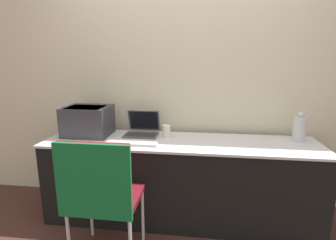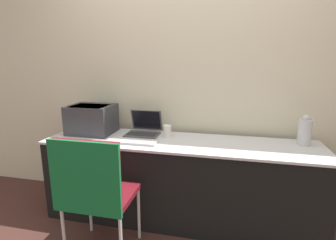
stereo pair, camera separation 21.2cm
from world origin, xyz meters
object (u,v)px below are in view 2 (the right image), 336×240
at_px(laptop_left, 144,129).
at_px(printer, 92,118).
at_px(metal_pitcher, 305,131).
at_px(coffee_cup, 167,131).
at_px(chair, 93,186).
at_px(external_keyboard, 132,141).

bearing_deg(laptop_left, printer, -172.77).
bearing_deg(metal_pitcher, printer, -178.24).
distance_m(printer, coffee_cup, 0.75).
bearing_deg(coffee_cup, laptop_left, 169.40).
height_order(printer, metal_pitcher, printer).
bearing_deg(printer, metal_pitcher, 1.76).
bearing_deg(metal_pitcher, coffee_cup, -178.06).
bearing_deg(metal_pitcher, chair, -151.91).
bearing_deg(laptop_left, chair, -97.45).
bearing_deg(external_keyboard, printer, 156.64).
relative_size(external_keyboard, coffee_cup, 3.90).
distance_m(printer, metal_pitcher, 1.91).
distance_m(metal_pitcher, chair, 1.74).
distance_m(laptop_left, chair, 0.84).
xyz_separation_m(laptop_left, coffee_cup, (0.24, -0.04, 0.01)).
bearing_deg(coffee_cup, chair, -114.20).
bearing_deg(chair, printer, 118.02).
bearing_deg(chair, coffee_cup, 65.80).
relative_size(laptop_left, coffee_cup, 2.72).
xyz_separation_m(printer, metal_pitcher, (1.91, 0.06, -0.03)).
height_order(printer, chair, printer).
xyz_separation_m(printer, chair, (0.40, -0.75, -0.30)).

